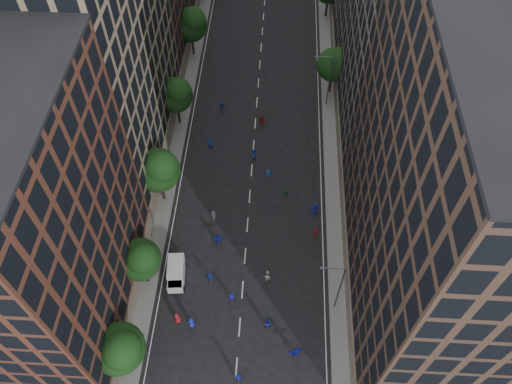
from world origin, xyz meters
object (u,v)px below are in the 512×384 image
skater_2 (267,323)px  streetlamp_near (338,286)px  skater_0 (191,323)px  skater_1 (238,378)px  streetlamp_far (328,79)px  cargo_van (176,273)px

skater_2 → streetlamp_near: bearing=178.2°
skater_0 → skater_1: size_ratio=0.91×
streetlamp_far → skater_0: bearing=-113.4°
skater_0 → skater_2: bearing=160.8°
cargo_van → streetlamp_near: bearing=-13.3°
streetlamp_near → skater_2: 8.97m
skater_0 → skater_2: (8.27, 0.38, -0.02)m
cargo_van → skater_2: bearing=-31.6°
cargo_van → skater_1: 14.04m
skater_0 → skater_2: skater_0 is taller
streetlamp_near → streetlamp_far: same height
streetlamp_near → skater_0: 16.52m
skater_0 → skater_1: skater_1 is taller
streetlamp_near → skater_1: 14.00m
streetlamp_near → cargo_van: bearing=171.7°
streetlamp_far → skater_0: (-15.64, -36.15, -4.28)m
streetlamp_far → skater_1: 43.18m
streetlamp_far → skater_2: size_ratio=5.24×
streetlamp_far → skater_2: (-7.36, -35.76, -4.30)m
streetlamp_near → skater_0: streetlamp_near is taller
skater_0 → cargo_van: bearing=-88.2°
cargo_van → skater_0: bearing=-71.4°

